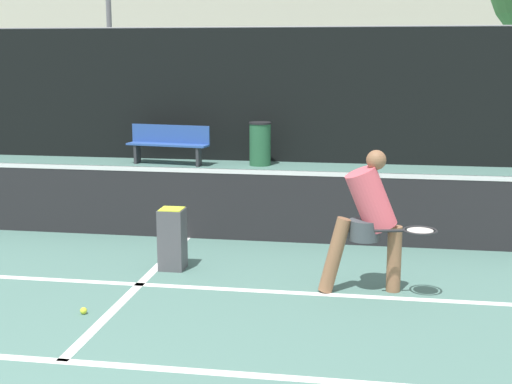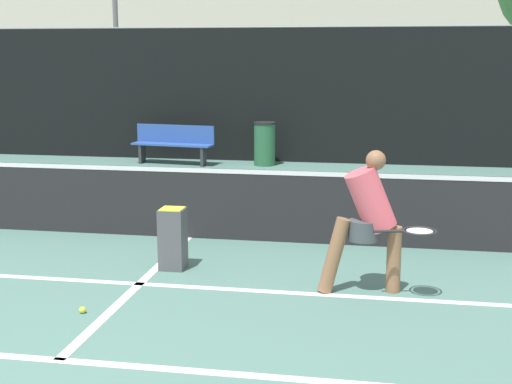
{
  "view_description": "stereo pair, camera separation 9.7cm",
  "coord_description": "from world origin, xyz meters",
  "px_view_note": "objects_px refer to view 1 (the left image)",
  "views": [
    {
      "loc": [
        2.42,
        -2.44,
        2.45
      ],
      "look_at": [
        1.18,
        5.07,
        0.95
      ],
      "focal_mm": 50.0,
      "sensor_mm": 36.0,
      "label": 1
    },
    {
      "loc": [
        2.52,
        -2.42,
        2.45
      ],
      "look_at": [
        1.18,
        5.07,
        0.95
      ],
      "focal_mm": 50.0,
      "sensor_mm": 36.0,
      "label": 2
    }
  ],
  "objects_px": {
    "ball_hopper": "(172,237)",
    "courtside_bench": "(169,143)",
    "player_practicing": "(369,217)",
    "parked_car": "(198,117)",
    "trash_bin": "(260,144)"
  },
  "relations": [
    {
      "from": "parked_car",
      "to": "trash_bin",
      "type": "bearing_deg",
      "value": -61.54
    },
    {
      "from": "courtside_bench",
      "to": "parked_car",
      "type": "distance_m",
      "value": 4.89
    },
    {
      "from": "courtside_bench",
      "to": "parked_car",
      "type": "bearing_deg",
      "value": 103.82
    },
    {
      "from": "ball_hopper",
      "to": "courtside_bench",
      "type": "distance_m",
      "value": 7.86
    },
    {
      "from": "courtside_bench",
      "to": "trash_bin",
      "type": "xyz_separation_m",
      "value": [
        2.02,
        0.16,
        -0.0
      ]
    },
    {
      "from": "ball_hopper",
      "to": "trash_bin",
      "type": "xyz_separation_m",
      "value": [
        -0.21,
        7.69,
        0.1
      ]
    },
    {
      "from": "player_practicing",
      "to": "ball_hopper",
      "type": "relative_size",
      "value": 2.1
    },
    {
      "from": "player_practicing",
      "to": "courtside_bench",
      "type": "height_order",
      "value": "player_practicing"
    },
    {
      "from": "ball_hopper",
      "to": "courtside_bench",
      "type": "xyz_separation_m",
      "value": [
        -2.24,
        7.53,
        0.11
      ]
    },
    {
      "from": "ball_hopper",
      "to": "parked_car",
      "type": "relative_size",
      "value": 0.15
    },
    {
      "from": "parked_car",
      "to": "player_practicing",
      "type": "bearing_deg",
      "value": -68.83
    },
    {
      "from": "ball_hopper",
      "to": "courtside_bench",
      "type": "bearing_deg",
      "value": 106.52
    },
    {
      "from": "trash_bin",
      "to": "parked_car",
      "type": "height_order",
      "value": "parked_car"
    },
    {
      "from": "player_practicing",
      "to": "courtside_bench",
      "type": "xyz_separation_m",
      "value": [
        -4.45,
        7.97,
        -0.32
      ]
    },
    {
      "from": "ball_hopper",
      "to": "trash_bin",
      "type": "distance_m",
      "value": 7.69
    }
  ]
}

